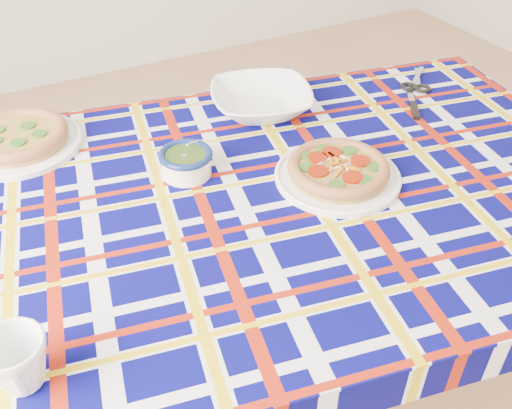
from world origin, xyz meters
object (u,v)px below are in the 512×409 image
dining_table (272,218)px  mug (17,362)px  main_focaccia_plate (338,169)px  serving_bowl (261,101)px  pesto_bowl (186,161)px

dining_table → mug: bearing=-146.2°
main_focaccia_plate → mug: bearing=-163.2°
serving_bowl → mug: (-0.65, -0.52, 0.01)m
dining_table → mug: size_ratio=17.31×
pesto_bowl → serving_bowl: 0.31m
mug → pesto_bowl: bearing=50.4°
main_focaccia_plate → pesto_bowl: 0.31m
dining_table → pesto_bowl: bearing=143.4°
main_focaccia_plate → mug: (-0.66, -0.20, 0.02)m
main_focaccia_plate → serving_bowl: (-0.00, 0.32, 0.00)m
dining_table → mug: 0.57m
main_focaccia_plate → pesto_bowl: (-0.26, 0.16, 0.01)m
pesto_bowl → main_focaccia_plate: bearing=-31.3°
pesto_bowl → mug: (-0.39, -0.36, 0.01)m
dining_table → pesto_bowl: 0.21m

